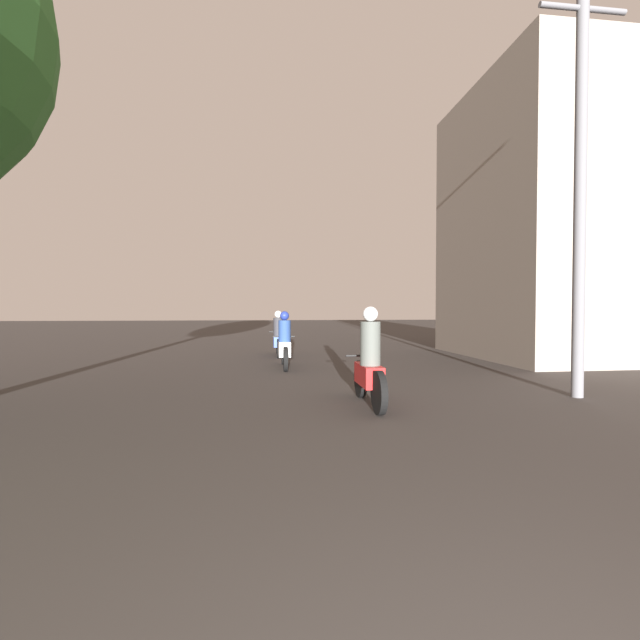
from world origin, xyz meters
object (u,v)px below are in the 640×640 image
Objects in this scene: motorcycle_red at (369,366)px; building_right_near at (549,223)px; motorcycle_white at (284,345)px; utility_pole_near at (580,181)px; motorcycle_blue at (278,338)px.

building_right_near is at bearing 37.81° from motorcycle_red.
motorcycle_red is 4.74m from motorcycle_white.
motorcycle_red is at bearing -140.23° from building_right_near.
building_right_near is (7.45, 6.20, 3.70)m from motorcycle_red.
utility_pole_near is at bearing -49.34° from motorcycle_white.
building_right_near reaches higher than motorcycle_red.
motorcycle_white is 0.28× the size of utility_pole_near.
utility_pole_near reaches higher than motorcycle_blue.
building_right_near is (8.72, -1.38, 3.73)m from motorcycle_blue.
motorcycle_white is 2.99m from motorcycle_blue.
motorcycle_red reaches higher than motorcycle_blue.
motorcycle_blue is at bearing 97.50° from motorcycle_red.
motorcycle_red is 0.26× the size of utility_pole_near.
motorcycle_white is at bearing -169.40° from building_right_near.
motorcycle_blue is (-1.26, 7.58, -0.03)m from motorcycle_red.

